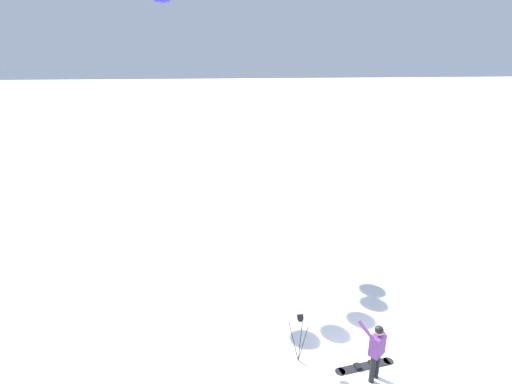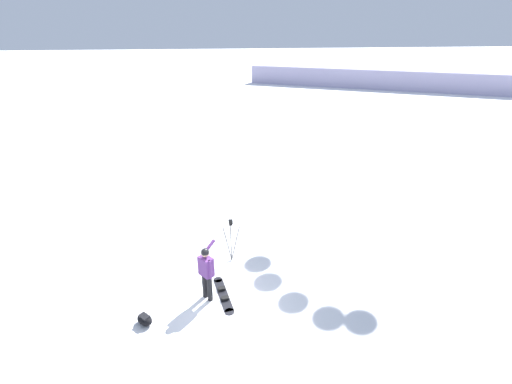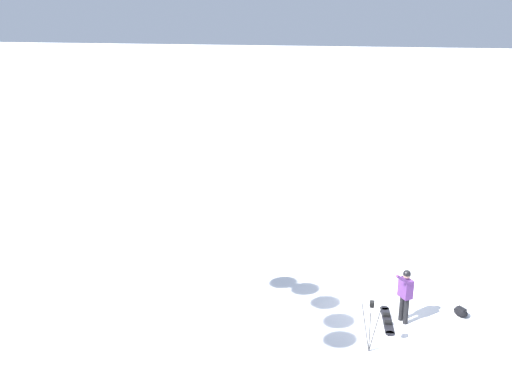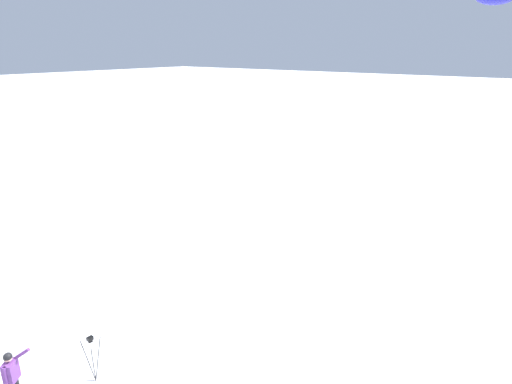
{
  "view_description": "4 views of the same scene",
  "coord_description": "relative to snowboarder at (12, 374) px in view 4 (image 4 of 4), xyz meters",
  "views": [
    {
      "loc": [
        -7.87,
        4.42,
        7.89
      ],
      "look_at": [
        2.88,
        2.99,
        4.14
      ],
      "focal_mm": 27.42,
      "sensor_mm": 36.0,
      "label": 1
    },
    {
      "loc": [
        -0.48,
        -8.16,
        7.0
      ],
      "look_at": [
        1.29,
        1.86,
        2.52
      ],
      "focal_mm": 25.93,
      "sensor_mm": 36.0,
      "label": 2
    },
    {
      "loc": [
        0.34,
        15.49,
        8.55
      ],
      "look_at": [
        3.33,
        3.3,
        4.6
      ],
      "focal_mm": 39.52,
      "sensor_mm": 36.0,
      "label": 3
    },
    {
      "loc": [
        10.34,
        -3.2,
        9.08
      ],
      "look_at": [
        4.67,
        4.25,
        5.97
      ],
      "focal_mm": 30.75,
      "sensor_mm": 36.0,
      "label": 4
    }
  ],
  "objects": [
    {
      "name": "snowboarder",
      "position": [
        0.0,
        0.0,
        0.0
      ],
      "size": [
        0.55,
        0.71,
        1.67
      ],
      "color": "black",
      "rests_on": "ground_plane"
    },
    {
      "name": "camera_tripod",
      "position": [
        0.88,
        1.77,
        0.05
      ],
      "size": [
        0.55,
        0.48,
        1.48
      ],
      "color": "#262628",
      "rests_on": "ground_plane"
    }
  ]
}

